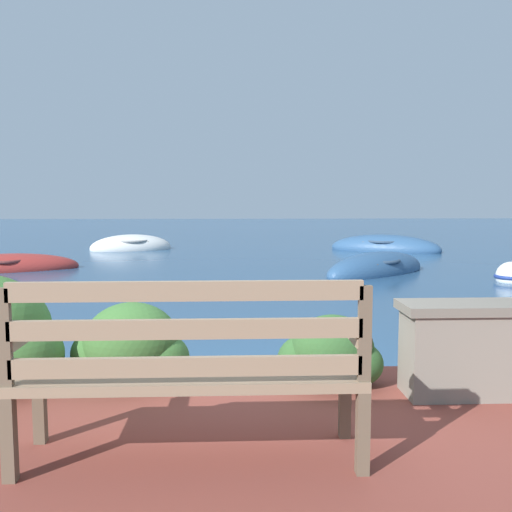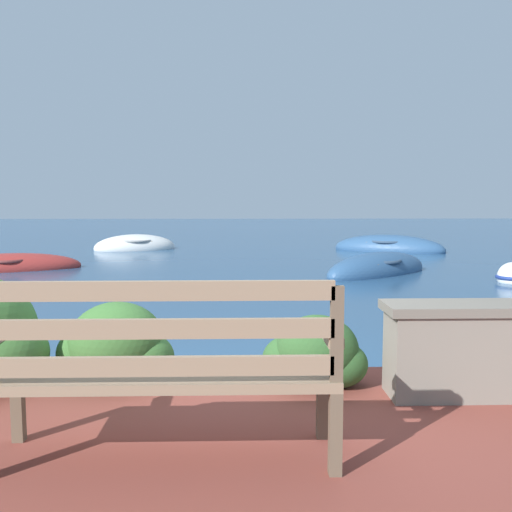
{
  "view_description": "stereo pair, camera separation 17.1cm",
  "coord_description": "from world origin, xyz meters",
  "px_view_note": "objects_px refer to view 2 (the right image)",
  "views": [
    {
      "loc": [
        -0.09,
        -4.27,
        1.51
      ],
      "look_at": [
        0.37,
        6.31,
        0.45
      ],
      "focal_mm": 40.0,
      "sensor_mm": 36.0,
      "label": 1
    },
    {
      "loc": [
        0.08,
        -4.27,
        1.51
      ],
      "look_at": [
        0.37,
        6.31,
        0.45
      ],
      "focal_mm": 40.0,
      "sensor_mm": 36.0,
      "label": 2
    }
  ],
  "objects_px": {
    "rowboat_far": "(389,249)",
    "park_bench": "(164,366)",
    "rowboat_nearest": "(378,271)",
    "rowboat_outer": "(135,247)",
    "rowboat_mid": "(8,268)"
  },
  "relations": [
    {
      "from": "rowboat_mid",
      "to": "rowboat_far",
      "type": "height_order",
      "value": "rowboat_far"
    },
    {
      "from": "rowboat_nearest",
      "to": "park_bench",
      "type": "bearing_deg",
      "value": 29.7
    },
    {
      "from": "rowboat_mid",
      "to": "rowboat_far",
      "type": "xyz_separation_m",
      "value": [
        9.32,
        4.21,
        0.02
      ]
    },
    {
      "from": "rowboat_nearest",
      "to": "rowboat_far",
      "type": "xyz_separation_m",
      "value": [
        1.55,
        5.07,
        0.01
      ]
    },
    {
      "from": "park_bench",
      "to": "rowboat_outer",
      "type": "distance_m",
      "value": 14.74
    },
    {
      "from": "park_bench",
      "to": "rowboat_mid",
      "type": "relative_size",
      "value": 0.54
    },
    {
      "from": "rowboat_far",
      "to": "park_bench",
      "type": "bearing_deg",
      "value": 100.44
    },
    {
      "from": "rowboat_nearest",
      "to": "rowboat_outer",
      "type": "bearing_deg",
      "value": -84.38
    },
    {
      "from": "rowboat_nearest",
      "to": "rowboat_outer",
      "type": "relative_size",
      "value": 1.06
    },
    {
      "from": "park_bench",
      "to": "rowboat_far",
      "type": "bearing_deg",
      "value": 74.39
    },
    {
      "from": "park_bench",
      "to": "rowboat_mid",
      "type": "height_order",
      "value": "park_bench"
    },
    {
      "from": "rowboat_mid",
      "to": "rowboat_far",
      "type": "distance_m",
      "value": 10.23
    },
    {
      "from": "rowboat_nearest",
      "to": "rowboat_mid",
      "type": "xyz_separation_m",
      "value": [
        -7.77,
        0.86,
        -0.01
      ]
    },
    {
      "from": "park_bench",
      "to": "rowboat_outer",
      "type": "relative_size",
      "value": 0.63
    },
    {
      "from": "rowboat_far",
      "to": "rowboat_outer",
      "type": "relative_size",
      "value": 1.27
    }
  ]
}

